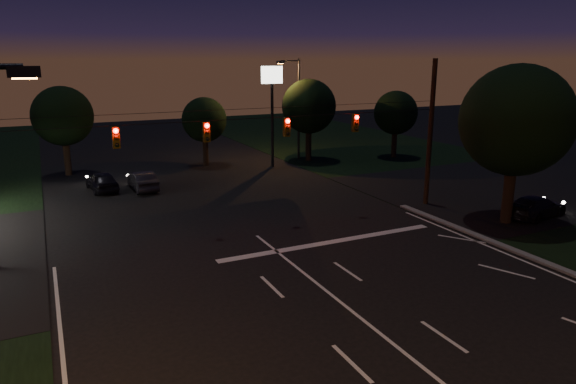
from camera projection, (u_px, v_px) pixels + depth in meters
ground at (443, 384)px, 14.56m from camera, size 140.00×140.00×0.00m
cross_street_right at (504, 187)px, 36.89m from camera, size 20.00×16.00×0.02m
stop_bar at (331, 242)px, 25.85m from camera, size 12.00×0.50×0.01m
utility_pole_right at (425, 204)px, 32.67m from camera, size 0.30×0.30×9.00m
signal_span at (248, 128)px, 26.24m from camera, size 24.00×0.40×1.56m
pole_sign_right at (272, 93)px, 42.53m from camera, size 1.80×0.30×8.40m
street_light_right_far at (296, 102)px, 45.88m from camera, size 2.20×0.35×9.00m
tree_right_near at (514, 122)px, 27.67m from camera, size 6.00×6.00×8.76m
tree_far_b at (63, 117)px, 39.86m from camera, size 4.60×4.60×6.98m
tree_far_c at (204, 120)px, 43.74m from camera, size 3.80×3.80×5.86m
tree_far_d at (308, 107)px, 45.56m from camera, size 4.80×4.80×7.30m
tree_far_e at (395, 113)px, 47.31m from camera, size 4.00×4.00×6.18m
car_oncoming_a at (102, 181)px, 35.81m from camera, size 2.07×4.20×1.38m
car_oncoming_b at (142, 181)px, 36.06m from camera, size 1.59×4.09×1.33m
car_cross at (536, 207)px, 29.77m from camera, size 4.70×2.61×1.29m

